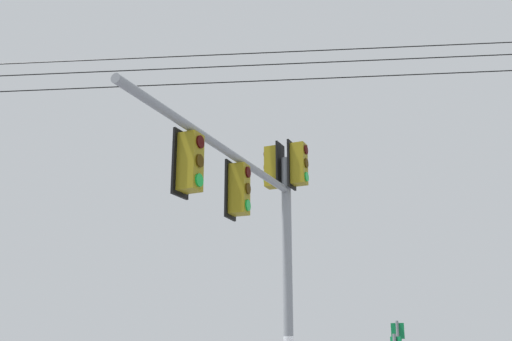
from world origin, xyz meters
The scene contains 2 objects.
signal_mast_assembly centered at (-0.65, 0.42, 4.73)m, with size 4.69×4.76×6.56m.
overhead_wire_span centered at (0.76, 0.59, 8.39)m, with size 10.85×24.15×1.41m.
Camera 1 is at (-11.06, 4.72, 2.18)m, focal length 42.61 mm.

